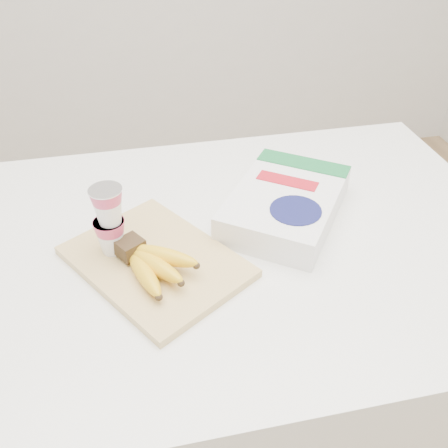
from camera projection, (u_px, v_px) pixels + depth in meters
name	position (u px, v px, depth m)	size (l,w,h in m)	color
room	(217.00, 63.00, 0.82)	(4.00, 4.00, 4.00)	tan
table	(219.00, 380.00, 1.34)	(1.30, 0.87, 0.98)	white
cutting_board	(156.00, 262.00, 0.98)	(0.25, 0.34, 0.02)	#DCBB78
bananas	(152.00, 263.00, 0.93)	(0.16, 0.18, 0.06)	#382816
yogurt_stack	(109.00, 219.00, 0.94)	(0.07, 0.07, 0.15)	white
cereal_box	(285.00, 204.00, 1.09)	(0.36, 0.38, 0.07)	white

